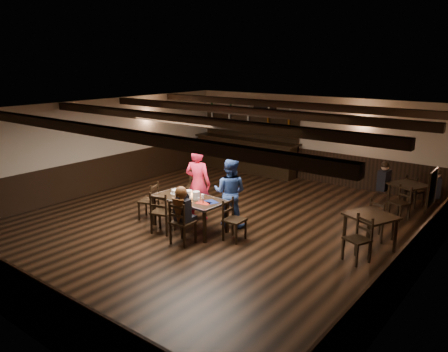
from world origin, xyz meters
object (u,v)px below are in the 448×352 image
Objects in this scene: man_blue at (230,192)px; cake at (177,192)px; chair_near_left at (161,210)px; bar_counter at (246,151)px; chair_near_right at (180,220)px; dining_table at (190,201)px; woman_pink at (198,184)px.

man_blue is 5.52× the size of cake.
chair_near_left is 0.24× the size of bar_counter.
chair_near_left is at bearing 166.29° from chair_near_right.
dining_table is at bearing 119.53° from chair_near_right.
dining_table is 1.82× the size of chair_near_left.
woman_pink is at bearing 115.13° from dining_table.
dining_table is 5.71m from bar_counter.
bar_counter is at bearing 107.62° from cake.
dining_table is 0.69m from chair_near_left.
man_blue is at bearing 56.10° from chair_near_left.
dining_table is 0.74m from woman_pink.
dining_table is 0.99× the size of woman_pink.
bar_counter is (-1.66, 5.23, -0.07)m from cake.
chair_near_left is 0.60× the size of man_blue.
dining_table is at bearing -8.30° from cake.
woman_pink is at bearing 89.37° from chair_near_left.
chair_near_left reaches higher than cake.
man_blue is 1.25m from cake.
chair_near_right is at bearing 102.76° from woman_pink.
chair_near_right reaches higher than dining_table.
man_blue reaches higher than dining_table.
cake is (-0.46, 0.07, 0.11)m from dining_table.
woman_pink reaches higher than chair_near_right.
man_blue is 0.40× the size of bar_counter.
chair_near_right is 1.28m from cake.
cake is (-0.16, -0.57, -0.09)m from woman_pink.
dining_table is 0.96m from man_blue.
dining_table is 0.48m from cake.
woman_pink is 1.09× the size of man_blue.
woman_pink is at bearing 74.19° from cake.
chair_near_right reaches higher than cake.
chair_near_left is 0.79m from chair_near_right.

